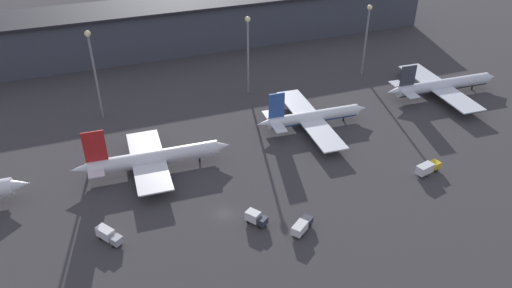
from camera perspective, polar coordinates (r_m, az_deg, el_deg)
The scene contains 12 objects.
ground at distance 118.95m, azimuth -3.64°, elevation -7.98°, with size 600.00×600.00×0.00m, color #383538.
terminal_building at distance 207.32m, azimuth -12.78°, elevation 12.66°, with size 242.14×24.29×18.72m.
airplane_1 at distance 133.76m, azimuth -11.72°, elevation -1.63°, with size 41.89×29.83×14.29m.
airplane_2 at distance 151.75m, azimuth 6.42°, elevation 3.09°, with size 35.78×38.20×12.75m.
airplane_3 at distance 180.67m, azimuth 20.49°, elevation 6.29°, with size 42.76×37.85×12.39m.
service_vehicle_0 at distance 115.44m, azimuth -16.51°, elevation -9.93°, with size 5.55×6.70×3.03m.
service_vehicle_1 at distance 138.10m, azimuth 19.02°, elevation -2.59°, with size 7.82×4.13×3.06m.
service_vehicle_2 at distance 115.12m, azimuth -0.03°, elevation -8.42°, with size 4.78×5.43×3.01m.
service_vehicle_3 at distance 113.62m, azimuth 5.25°, elevation -9.33°, with size 6.57×5.72×2.72m.
lamp_post_1 at distance 156.57m, azimuth -18.08°, elevation 8.57°, with size 1.80×1.80×28.26m.
lamp_post_2 at distance 164.89m, azimuth -0.92°, elevation 11.09°, with size 1.80×1.80×26.84m.
lamp_post_3 at distance 183.66m, azimuth 12.55°, elevation 12.44°, with size 1.80×1.80×25.87m.
Camera 1 is at (-24.35, -87.24, 77.10)m, focal length 35.00 mm.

